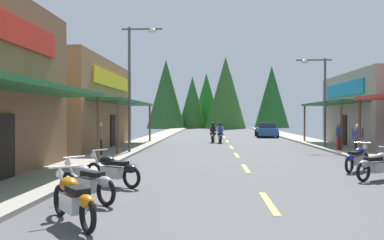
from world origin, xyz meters
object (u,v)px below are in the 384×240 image
at_px(parked_car_curbside, 266,130).
at_px(pedestrian_browsing, 338,135).
at_px(motorcycle_parked_right_3, 378,165).
at_px(pedestrian_by_shop, 100,137).
at_px(motorcycle_parked_right_4, 357,158).
at_px(motorcycle_parked_left_1, 87,181).
at_px(motorcycle_parked_left_2, 113,169).
at_px(motorcycle_parked_left_0, 73,198).
at_px(pedestrian_waiting, 358,138).
at_px(streetlamp_left, 135,72).
at_px(rider_cruising_trailing, 213,134).
at_px(streetlamp_right, 319,89).
at_px(rider_cruising_lead, 220,134).

bearing_deg(parked_car_curbside, pedestrian_browsing, -170.74).
relative_size(motorcycle_parked_right_3, pedestrian_by_shop, 1.06).
relative_size(motorcycle_parked_right_4, motorcycle_parked_left_1, 0.96).
distance_m(motorcycle_parked_right_3, motorcycle_parked_left_2, 8.24).
bearing_deg(pedestrian_browsing, motorcycle_parked_left_0, -88.11).
distance_m(motorcycle_parked_left_0, parked_car_curbside, 32.57).
bearing_deg(pedestrian_waiting, streetlamp_left, 100.95).
xyz_separation_m(motorcycle_parked_right_3, motorcycle_parked_left_2, (-8.10, -1.47, 0.00)).
height_order(motorcycle_parked_right_4, motorcycle_parked_left_1, same).
distance_m(motorcycle_parked_left_2, rider_cruising_trailing, 19.33).
bearing_deg(pedestrian_by_shop, motorcycle_parked_right_4, 122.57).
bearing_deg(pedestrian_by_shop, streetlamp_left, -163.77).
bearing_deg(motorcycle_parked_left_2, motorcycle_parked_left_0, 124.60).
distance_m(pedestrian_browsing, pedestrian_waiting, 2.20).
xyz_separation_m(motorcycle_parked_left_2, rider_cruising_trailing, (3.01, 19.09, 0.17)).
xyz_separation_m(motorcycle_parked_right_3, pedestrian_by_shop, (-10.73, 6.51, 0.51)).
height_order(streetlamp_right, motorcycle_parked_left_1, streetlamp_right).
height_order(motorcycle_parked_left_2, rider_cruising_lead, rider_cruising_lead).
bearing_deg(pedestrian_waiting, rider_cruising_lead, 49.16).
relative_size(motorcycle_parked_left_0, parked_car_curbside, 0.40).
relative_size(motorcycle_parked_right_3, motorcycle_parked_right_4, 1.08).
xyz_separation_m(streetlamp_right, motorcycle_parked_right_3, (-1.42, -11.96, -3.22)).
bearing_deg(parked_car_curbside, motorcycle_parked_right_3, -177.23).
distance_m(streetlamp_right, motorcycle_parked_left_0, 20.03).
xyz_separation_m(motorcycle_parked_left_1, pedestrian_browsing, (10.10, 13.40, 0.45)).
relative_size(streetlamp_left, rider_cruising_lead, 3.17).
relative_size(streetlamp_right, pedestrian_by_shop, 3.25).
relative_size(motorcycle_parked_left_1, parked_car_curbside, 0.40).
relative_size(motorcycle_parked_left_0, rider_cruising_lead, 0.81).
relative_size(streetlamp_left, rider_cruising_trailing, 3.17).
relative_size(streetlamp_right, motorcycle_parked_left_0, 3.23).
bearing_deg(streetlamp_right, motorcycle_parked_left_1, -121.78).
distance_m(pedestrian_by_shop, pedestrian_browsing, 13.07).
relative_size(motorcycle_parked_left_2, pedestrian_waiting, 1.16).
distance_m(motorcycle_parked_left_2, rider_cruising_lead, 19.00).
bearing_deg(rider_cruising_trailing, parked_car_curbside, -27.55).
height_order(motorcycle_parked_right_4, pedestrian_waiting, pedestrian_waiting).
bearing_deg(motorcycle_parked_right_4, parked_car_curbside, 40.67).
bearing_deg(motorcycle_parked_right_3, pedestrian_by_shop, 114.50).
bearing_deg(motorcycle_parked_right_4, pedestrian_waiting, 20.62).
height_order(rider_cruising_lead, pedestrian_by_shop, pedestrian_by_shop).
relative_size(streetlamp_left, parked_car_curbside, 1.55).
bearing_deg(motorcycle_parked_left_1, motorcycle_parked_left_0, 138.14).
distance_m(streetlamp_right, motorcycle_parked_left_1, 18.53).
height_order(streetlamp_right, motorcycle_parked_right_3, streetlamp_right).
xyz_separation_m(streetlamp_right, pedestrian_by_shop, (-12.15, -5.45, -2.71)).
height_order(streetlamp_right, rider_cruising_trailing, streetlamp_right).
xyz_separation_m(motorcycle_parked_right_3, pedestrian_browsing, (1.91, 9.84, 0.45)).
bearing_deg(pedestrian_browsing, motorcycle_parked_right_3, -66.69).
distance_m(streetlamp_left, pedestrian_browsing, 11.85).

